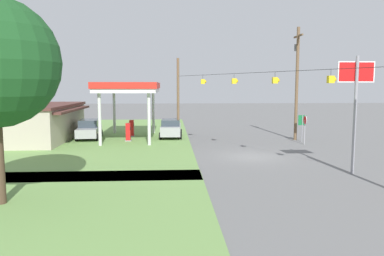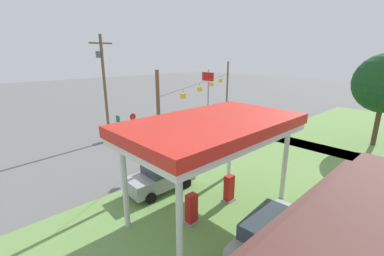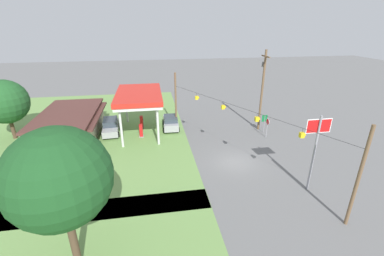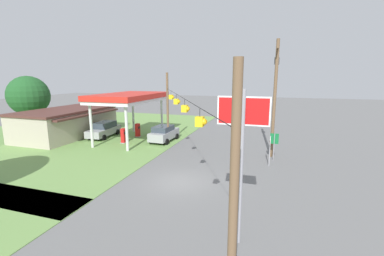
# 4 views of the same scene
# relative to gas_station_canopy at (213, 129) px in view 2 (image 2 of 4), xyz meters

# --- Properties ---
(ground_plane) EXTENTS (160.00, 160.00, 0.00)m
(ground_plane) POSITION_rel_gas_station_canopy_xyz_m (-9.53, -9.57, -4.79)
(ground_plane) COLOR slate
(gas_station_canopy) EXTENTS (9.54, 5.48, 5.31)m
(gas_station_canopy) POSITION_rel_gas_station_canopy_xyz_m (0.00, 0.00, 0.00)
(gas_station_canopy) COLOR silver
(gas_station_canopy) RESTS_ON ground
(fuel_pump_near) EXTENTS (0.71, 0.56, 1.65)m
(fuel_pump_near) POSITION_rel_gas_station_canopy_xyz_m (-1.53, -0.00, -4.00)
(fuel_pump_near) COLOR gray
(fuel_pump_near) RESTS_ON ground
(fuel_pump_far) EXTENTS (0.71, 0.56, 1.65)m
(fuel_pump_far) POSITION_rel_gas_station_canopy_xyz_m (1.53, -0.00, -4.00)
(fuel_pump_far) COLOR gray
(fuel_pump_far) RESTS_ON ground
(car_at_pumps_front) EXTENTS (4.47, 2.22, 1.81)m
(car_at_pumps_front) POSITION_rel_gas_station_canopy_xyz_m (0.55, -3.86, -3.85)
(car_at_pumps_front) COLOR #9E9EA3
(car_at_pumps_front) RESTS_ON ground
(car_at_pumps_rear) EXTENTS (5.06, 2.40, 1.81)m
(car_at_pumps_rear) POSITION_rel_gas_station_canopy_xyz_m (0.35, 3.87, -3.85)
(car_at_pumps_rear) COLOR #9E9EA3
(car_at_pumps_rear) RESTS_ON ground
(stop_sign_roadside) EXTENTS (0.80, 0.08, 2.50)m
(stop_sign_roadside) POSITION_rel_gas_station_canopy_xyz_m (-4.27, -15.28, -2.97)
(stop_sign_roadside) COLOR #99999E
(stop_sign_roadside) RESTS_ON ground
(stop_sign_overhead) EXTENTS (0.22, 2.12, 6.67)m
(stop_sign_overhead) POSITION_rel_gas_station_canopy_xyz_m (-14.82, -14.23, -0.03)
(stop_sign_overhead) COLOR gray
(stop_sign_overhead) RESTS_ON ground
(route_sign) EXTENTS (0.10, 0.70, 2.40)m
(route_sign) POSITION_rel_gas_station_canopy_xyz_m (-2.73, -15.59, -3.08)
(route_sign) COLOR gray
(route_sign) RESTS_ON ground
(utility_pole_main) EXTENTS (2.20, 0.44, 10.27)m
(utility_pole_main) POSITION_rel_gas_station_canopy_xyz_m (-1.49, -15.40, 0.94)
(utility_pole_main) COLOR brown
(utility_pole_main) RESTS_ON ground
(signal_span_gantry) EXTENTS (19.46, 10.24, 7.57)m
(signal_span_gantry) POSITION_rel_gas_station_canopy_xyz_m (-9.53, -9.58, -0.63)
(signal_span_gantry) COLOR brown
(signal_span_gantry) RESTS_ON ground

